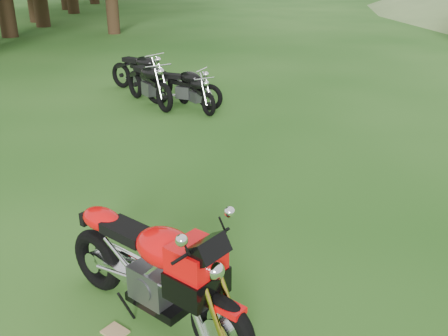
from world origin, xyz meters
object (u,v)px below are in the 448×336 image
Objects in this scene: vintage_moto_b at (195,91)px; vintage_moto_d at (149,82)px; vintage_moto_a at (183,86)px; sport_motorcycle at (152,261)px; vintage_moto_c at (141,71)px; plywood_board at (115,332)px.

vintage_moto_b is 0.79× the size of vintage_moto_d.
vintage_moto_a reaches higher than vintage_moto_b.
sport_motorcycle reaches higher than vintage_moto_a.
vintage_moto_d is (-1.11, -0.34, 0.12)m from vintage_moto_b.
sport_motorcycle is 8.90m from vintage_moto_c.
vintage_moto_b is (-4.14, 6.07, 0.42)m from plywood_board.
sport_motorcycle reaches higher than plywood_board.
vintage_moto_d reaches higher than vintage_moto_a.
vintage_moto_b is at bearing -10.16° from vintage_moto_c.
vintage_moto_b is (0.35, 0.01, -0.06)m from vintage_moto_a.
plywood_board is 0.12× the size of vintage_moto_a.
vintage_moto_c is at bearing 162.61° from vintage_moto_d.
vintage_moto_c is (-1.80, 0.42, 0.05)m from vintage_moto_a.
sport_motorcycle is 0.76m from plywood_board.
vintage_moto_a is 0.83m from vintage_moto_d.
vintage_moto_a is 0.36m from vintage_moto_b.
vintage_moto_a is (-4.66, 5.70, -0.17)m from sport_motorcycle.
sport_motorcycle reaches higher than vintage_moto_b.
vintage_moto_d is at bearing 132.56° from plywood_board.
vintage_moto_b is 1.17m from vintage_moto_d.
sport_motorcycle is 7.64m from vintage_moto_d.
sport_motorcycle is 9.98× the size of plywood_board.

